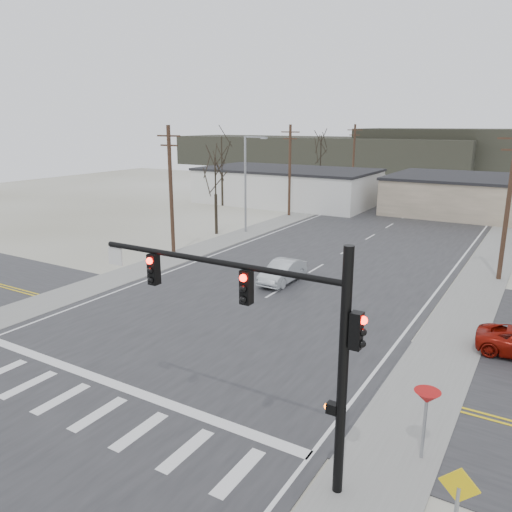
{
  "coord_description": "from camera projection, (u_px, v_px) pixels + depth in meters",
  "views": [
    {
      "loc": [
        13.98,
        -17.62,
        10.12
      ],
      "look_at": [
        -0.54,
        6.54,
        2.6
      ],
      "focal_mm": 35.0,
      "sensor_mm": 36.0,
      "label": 1
    }
  ],
  "objects": [
    {
      "name": "ground",
      "position": [
        196.0,
        339.0,
        24.16
      ],
      "size": [
        140.0,
        140.0,
        0.0
      ],
      "primitive_type": "plane",
      "color": "silver",
      "rests_on": "ground"
    },
    {
      "name": "main_road",
      "position": [
        322.0,
        265.0,
        36.57
      ],
      "size": [
        18.0,
        110.0,
        0.05
      ],
      "primitive_type": "cube",
      "color": "#272729",
      "rests_on": "ground"
    },
    {
      "name": "cross_road",
      "position": [
        196.0,
        339.0,
        24.15
      ],
      "size": [
        90.0,
        10.0,
        0.04
      ],
      "primitive_type": "cube",
      "color": "#272729",
      "rests_on": "ground"
    },
    {
      "name": "sidewalk_left",
      "position": [
        238.0,
        236.0,
        45.99
      ],
      "size": [
        3.0,
        90.0,
        0.06
      ],
      "primitive_type": "cube",
      "color": "gray",
      "rests_on": "ground"
    },
    {
      "name": "sidewalk_right",
      "position": [
        488.0,
        270.0,
        35.43
      ],
      "size": [
        3.0,
        90.0,
        0.06
      ],
      "primitive_type": "cube",
      "color": "gray",
      "rests_on": "ground"
    },
    {
      "name": "traffic_signal_mast",
      "position": [
        280.0,
        325.0,
        13.89
      ],
      "size": [
        8.95,
        0.43,
        7.2
      ],
      "color": "black",
      "rests_on": "ground"
    },
    {
      "name": "fire_hydrant",
      "position": [
        151.0,
        263.0,
        35.74
      ],
      "size": [
        0.24,
        0.24,
        0.87
      ],
      "color": "#A50C0C",
      "rests_on": "ground"
    },
    {
      "name": "yield_sign",
      "position": [
        427.0,
        400.0,
        15.0
      ],
      "size": [
        0.8,
        0.8,
        2.35
      ],
      "color": "gray",
      "rests_on": "ground"
    },
    {
      "name": "diamond_sign",
      "position": [
        457.0,
        506.0,
        11.47
      ],
      "size": [
        0.92,
        0.1,
        2.61
      ],
      "color": "gray",
      "rests_on": "ground"
    },
    {
      "name": "building_left_far",
      "position": [
        287.0,
        186.0,
        64.66
      ],
      "size": [
        22.3,
        12.3,
        4.5
      ],
      "color": "silver",
      "rests_on": "ground"
    },
    {
      "name": "building_right_far",
      "position": [
        512.0,
        198.0,
        55.06
      ],
      "size": [
        26.3,
        14.3,
        4.3
      ],
      "color": "#C5B097",
      "rests_on": "ground"
    },
    {
      "name": "upole_left_b",
      "position": [
        171.0,
        189.0,
        38.47
      ],
      "size": [
        2.2,
        0.3,
        10.0
      ],
      "color": "#422A1F",
      "rests_on": "ground"
    },
    {
      "name": "upole_left_c",
      "position": [
        290.0,
        169.0,
        55.03
      ],
      "size": [
        2.2,
        0.3,
        10.0
      ],
      "color": "#422A1F",
      "rests_on": "ground"
    },
    {
      "name": "upole_left_d",
      "position": [
        354.0,
        158.0,
        71.6
      ],
      "size": [
        2.2,
        0.3,
        10.0
      ],
      "color": "#422A1F",
      "rests_on": "ground"
    },
    {
      "name": "upole_right_a",
      "position": [
        508.0,
        202.0,
        31.99
      ],
      "size": [
        2.2,
        0.3,
        10.0
      ],
      "color": "#422A1F",
      "rests_on": "ground"
    },
    {
      "name": "streetlight_main",
      "position": [
        247.0,
        179.0,
        46.44
      ],
      "size": [
        2.4,
        0.25,
        9.0
      ],
      "color": "gray",
      "rests_on": "ground"
    },
    {
      "name": "tree_left_near",
      "position": [
        215.0,
        178.0,
        45.84
      ],
      "size": [
        3.3,
        3.3,
        7.35
      ],
      "color": "#2B241A",
      "rests_on": "ground"
    },
    {
      "name": "tree_left_far",
      "position": [
        321.0,
        152.0,
        67.6
      ],
      "size": [
        3.96,
        3.96,
        8.82
      ],
      "color": "#2B241A",
      "rests_on": "ground"
    },
    {
      "name": "tree_left_mid",
      "position": [
        222.0,
        155.0,
        61.64
      ],
      "size": [
        3.96,
        3.96,
        8.82
      ],
      "color": "#2B241A",
      "rests_on": "ground"
    },
    {
      "name": "hill_left",
      "position": [
        318.0,
        152.0,
        116.86
      ],
      "size": [
        70.0,
        18.0,
        7.0
      ],
      "primitive_type": "cube",
      "color": "#333026",
      "rests_on": "ground"
    },
    {
      "name": "sedan_crossing",
      "position": [
        283.0,
        272.0,
        32.49
      ],
      "size": [
        1.52,
        4.34,
        1.43
      ],
      "primitive_type": "imported",
      "rotation": [
        0.0,
        0.0,
        0.0
      ],
      "color": "#A7AEB2",
      "rests_on": "main_road"
    },
    {
      "name": "car_far_a",
      "position": [
        414.0,
        201.0,
        62.13
      ],
      "size": [
        3.23,
        5.38,
        1.46
      ],
      "primitive_type": "imported",
      "rotation": [
        0.0,
        0.0,
        3.39
      ],
      "color": "black",
      "rests_on": "main_road"
    },
    {
      "name": "car_far_b",
      "position": [
        391.0,
        193.0,
        68.43
      ],
      "size": [
        2.39,
        4.72,
        1.54
      ],
      "primitive_type": "imported",
      "rotation": [
        0.0,
        0.0,
        0.13
      ],
      "color": "black",
      "rests_on": "main_road"
    }
  ]
}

